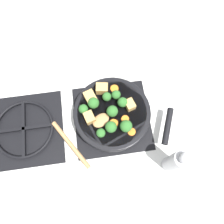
# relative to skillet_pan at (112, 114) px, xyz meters

# --- Properties ---
(ground_plane) EXTENTS (2.40, 2.40, 0.00)m
(ground_plane) POSITION_rel_skillet_pan_xyz_m (0.00, 0.00, -0.06)
(ground_plane) COLOR silver
(front_burner_grate) EXTENTS (0.31, 0.31, 0.03)m
(front_burner_grate) POSITION_rel_skillet_pan_xyz_m (0.00, 0.00, -0.05)
(front_burner_grate) COLOR black
(front_burner_grate) RESTS_ON ground_plane
(rear_burner_grate) EXTENTS (0.31, 0.31, 0.03)m
(rear_burner_grate) POSITION_rel_skillet_pan_xyz_m (0.00, 0.36, -0.05)
(rear_burner_grate) COLOR black
(rear_burner_grate) RESTS_ON ground_plane
(skillet_pan) EXTENTS (0.30, 0.39, 0.06)m
(skillet_pan) POSITION_rel_skillet_pan_xyz_m (0.00, 0.00, 0.00)
(skillet_pan) COLOR black
(skillet_pan) RESTS_ON front_burner_grate
(wooden_spoon) EXTENTS (0.21, 0.22, 0.02)m
(wooden_spoon) POSITION_rel_skillet_pan_xyz_m (-0.07, 0.11, 0.03)
(wooden_spoon) COLOR #A87A4C
(wooden_spoon) RESTS_ON skillet_pan
(tofu_cube_center_large) EXTENTS (0.05, 0.04, 0.03)m
(tofu_cube_center_large) POSITION_rel_skillet_pan_xyz_m (-0.01, 0.09, 0.04)
(tofu_cube_center_large) COLOR tan
(tofu_cube_center_large) RESTS_ON skillet_pan
(tofu_cube_near_handle) EXTENTS (0.05, 0.04, 0.03)m
(tofu_cube_near_handle) POSITION_rel_skillet_pan_xyz_m (0.01, -0.07, 0.04)
(tofu_cube_near_handle) COLOR tan
(tofu_cube_near_handle) RESTS_ON skillet_pan
(tofu_cube_east_chunk) EXTENTS (0.06, 0.05, 0.04)m
(tofu_cube_east_chunk) POSITION_rel_skillet_pan_xyz_m (0.06, 0.08, 0.04)
(tofu_cube_east_chunk) COLOR tan
(tofu_cube_east_chunk) RESTS_ON skillet_pan
(tofu_cube_west_chunk) EXTENTS (0.04, 0.05, 0.04)m
(tofu_cube_west_chunk) POSITION_rel_skillet_pan_xyz_m (0.10, 0.03, 0.04)
(tofu_cube_west_chunk) COLOR tan
(tofu_cube_west_chunk) RESTS_ON skillet_pan
(broccoli_floret_near_spoon) EXTENTS (0.04, 0.04, 0.05)m
(broccoli_floret_near_spoon) POSITION_rel_skillet_pan_xyz_m (-0.01, 0.00, 0.05)
(broccoli_floret_near_spoon) COLOR #709956
(broccoli_floret_near_spoon) RESTS_ON skillet_pan
(broccoli_floret_center_top) EXTENTS (0.04, 0.04, 0.05)m
(broccoli_floret_center_top) POSITION_rel_skillet_pan_xyz_m (0.02, -0.04, 0.05)
(broccoli_floret_center_top) COLOR #709956
(broccoli_floret_center_top) RESTS_ON skillet_pan
(broccoli_floret_east_rim) EXTENTS (0.04, 0.04, 0.04)m
(broccoli_floret_east_rim) POSITION_rel_skillet_pan_xyz_m (0.02, 0.11, 0.05)
(broccoli_floret_east_rim) COLOR #709956
(broccoli_floret_east_rim) RESTS_ON skillet_pan
(broccoli_floret_west_rim) EXTENTS (0.04, 0.04, 0.04)m
(broccoli_floret_west_rim) POSITION_rel_skillet_pan_xyz_m (0.06, -0.02, 0.05)
(broccoli_floret_west_rim) COLOR #709956
(broccoli_floret_west_rim) RESTS_ON skillet_pan
(broccoli_floret_north_edge) EXTENTS (0.03, 0.03, 0.04)m
(broccoli_floret_north_edge) POSITION_rel_skillet_pan_xyz_m (-0.08, 0.05, 0.05)
(broccoli_floret_north_edge) COLOR #709956
(broccoli_floret_north_edge) RESTS_ON skillet_pan
(broccoli_floret_south_cluster) EXTENTS (0.04, 0.04, 0.05)m
(broccoli_floret_south_cluster) POSITION_rel_skillet_pan_xyz_m (-0.06, 0.01, 0.05)
(broccoli_floret_south_cluster) COLOR #709956
(broccoli_floret_south_cluster) RESTS_ON skillet_pan
(broccoli_floret_mid_floret) EXTENTS (0.04, 0.04, 0.05)m
(broccoli_floret_mid_floret) POSITION_rel_skillet_pan_xyz_m (0.04, 0.07, 0.05)
(broccoli_floret_mid_floret) COLOR #709956
(broccoli_floret_mid_floret) RESTS_ON skillet_pan
(broccoli_floret_small_inner) EXTENTS (0.05, 0.05, 0.05)m
(broccoli_floret_small_inner) POSITION_rel_skillet_pan_xyz_m (-0.07, -0.04, 0.05)
(broccoli_floret_small_inner) COLOR #709956
(broccoli_floret_small_inner) RESTS_ON skillet_pan
(broccoli_floret_tall_stem) EXTENTS (0.04, 0.04, 0.04)m
(broccoli_floret_tall_stem) POSITION_rel_skillet_pan_xyz_m (0.06, 0.01, 0.05)
(broccoli_floret_tall_stem) COLOR #709956
(broccoli_floret_tall_stem) RESTS_ON skillet_pan
(carrot_slice_orange_thin) EXTENTS (0.03, 0.03, 0.01)m
(carrot_slice_orange_thin) POSITION_rel_skillet_pan_xyz_m (-0.03, -0.04, 0.03)
(carrot_slice_orange_thin) COLOR orange
(carrot_slice_orange_thin) RESTS_ON skillet_pan
(carrot_slice_near_center) EXTENTS (0.03, 0.03, 0.01)m
(carrot_slice_near_center) POSITION_rel_skillet_pan_xyz_m (-0.05, -0.00, 0.03)
(carrot_slice_near_center) COLOR orange
(carrot_slice_near_center) RESTS_ON skillet_pan
(carrot_slice_edge_slice) EXTENTS (0.03, 0.03, 0.01)m
(carrot_slice_edge_slice) POSITION_rel_skillet_pan_xyz_m (0.10, -0.02, 0.03)
(carrot_slice_edge_slice) COLOR orange
(carrot_slice_edge_slice) RESTS_ON skillet_pan
(carrot_slice_under_broccoli) EXTENTS (0.03, 0.03, 0.01)m
(carrot_slice_under_broccoli) POSITION_rel_skillet_pan_xyz_m (-0.09, -0.06, 0.03)
(carrot_slice_under_broccoli) COLOR orange
(carrot_slice_under_broccoli) RESTS_ON skillet_pan
(pepper_mill) EXTENTS (0.06, 0.06, 0.23)m
(pepper_mill) POSITION_rel_skillet_pan_xyz_m (-0.22, -0.19, 0.05)
(pepper_mill) COLOR #B2B2B7
(pepper_mill) RESTS_ON ground_plane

